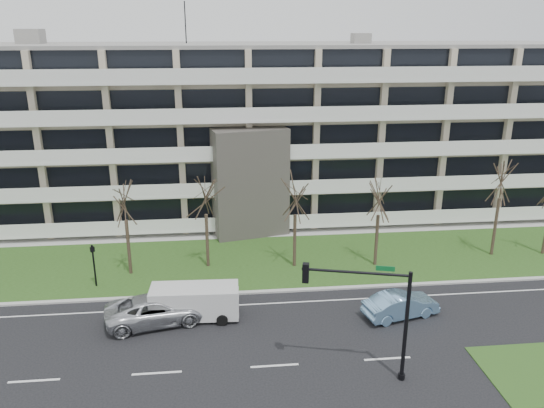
{
  "coord_description": "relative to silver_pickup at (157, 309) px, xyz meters",
  "views": [
    {
      "loc": [
        -2.53,
        -23.18,
        16.64
      ],
      "look_at": [
        0.9,
        10.0,
        5.47
      ],
      "focal_mm": 35.0,
      "sensor_mm": 36.0,
      "label": 1
    }
  ],
  "objects": [
    {
      "name": "tree_3",
      "position": [
        2.9,
        7.42,
        4.79
      ],
      "size": [
        3.62,
        3.62,
        7.23
      ],
      "color": "#382B21",
      "rests_on": "ground"
    },
    {
      "name": "curb",
      "position": [
        6.44,
        2.99,
        -0.77
      ],
      "size": [
        90.0,
        0.35,
        0.12
      ],
      "primitive_type": "cube",
      "color": "#B2B2AD",
      "rests_on": "ground"
    },
    {
      "name": "apartment_building",
      "position": [
        6.43,
        20.31,
        6.78
      ],
      "size": [
        60.5,
        15.1,
        18.75
      ],
      "color": "beige",
      "rests_on": "ground"
    },
    {
      "name": "pedestrian_signal",
      "position": [
        -4.58,
        5.0,
        1.1
      ],
      "size": [
        0.35,
        0.32,
        3.04
      ],
      "rotation": [
        0.0,
        0.0,
        0.42
      ],
      "color": "black",
      "rests_on": "ground"
    },
    {
      "name": "tree_5",
      "position": [
        15.11,
        6.4,
        4.57
      ],
      "size": [
        3.48,
        3.48,
        6.95
      ],
      "color": "#382B21",
      "rests_on": "ground"
    },
    {
      "name": "silver_pickup",
      "position": [
        0.0,
        0.0,
        0.0
      ],
      "size": [
        6.43,
        3.95,
        1.66
      ],
      "primitive_type": "imported",
      "rotation": [
        0.0,
        0.0,
        1.78
      ],
      "color": "silver",
      "rests_on": "ground"
    },
    {
      "name": "sidewalk",
      "position": [
        6.44,
        13.49,
        -0.79
      ],
      "size": [
        90.0,
        2.0,
        0.08
      ],
      "primitive_type": "cube",
      "color": "#B2B2AD",
      "rests_on": "ground"
    },
    {
      "name": "tree_6",
      "position": [
        24.55,
        7.26,
        5.53
      ],
      "size": [
        4.09,
        4.09,
        8.18
      ],
      "color": "#382B21",
      "rests_on": "ground"
    },
    {
      "name": "ground",
      "position": [
        6.44,
        -5.01,
        -0.83
      ],
      "size": [
        160.0,
        160.0,
        0.0
      ],
      "primitive_type": "plane",
      "color": "black",
      "rests_on": "ground"
    },
    {
      "name": "white_van",
      "position": [
        2.28,
        0.25,
        0.38
      ],
      "size": [
        5.3,
        2.33,
        2.03
      ],
      "rotation": [
        0.0,
        0.0,
        -0.04
      ],
      "color": "silver",
      "rests_on": "ground"
    },
    {
      "name": "tree_2",
      "position": [
        -2.55,
        6.74,
        4.82
      ],
      "size": [
        3.64,
        3.64,
        7.27
      ],
      "color": "#382B21",
      "rests_on": "ground"
    },
    {
      "name": "lane_edge_line",
      "position": [
        6.44,
        1.49,
        -0.83
      ],
      "size": [
        90.0,
        0.12,
        0.01
      ],
      "primitive_type": "cube",
      "color": "white",
      "rests_on": "ground"
    },
    {
      "name": "tree_4",
      "position": [
        9.17,
        6.81,
        4.71
      ],
      "size": [
        3.57,
        3.57,
        7.13
      ],
      "color": "#382B21",
      "rests_on": "ground"
    },
    {
      "name": "blue_sedan",
      "position": [
        14.53,
        -0.86,
        -0.07
      ],
      "size": [
        4.88,
        2.69,
        1.52
      ],
      "primitive_type": "imported",
      "rotation": [
        0.0,
        0.0,
        1.82
      ],
      "color": "#7FB1DD",
      "rests_on": "ground"
    },
    {
      "name": "traffic_signal",
      "position": [
        10.94,
        -6.29,
        3.1
      ],
      "size": [
        5.11,
        1.6,
        6.08
      ],
      "rotation": [
        0.0,
        0.0,
        -0.25
      ],
      "color": "black",
      "rests_on": "ground"
    },
    {
      "name": "grass_verge",
      "position": [
        6.44,
        7.99,
        -0.8
      ],
      "size": [
        90.0,
        10.0,
        0.06
      ],
      "primitive_type": "cube",
      "color": "#254316",
      "rests_on": "ground"
    }
  ]
}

